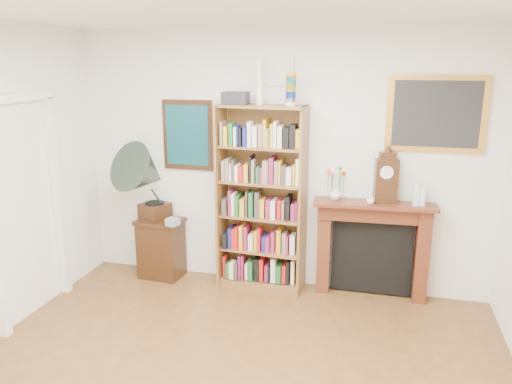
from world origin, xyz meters
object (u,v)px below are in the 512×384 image
fireplace (372,241)px  bottle_left (417,194)px  side_cabinet (161,248)px  mantel_clock (386,178)px  flower_vase (335,193)px  bottle_right (423,196)px  gramophone (147,177)px  cd_stack (173,222)px  bookshelf (261,189)px  teacup (371,201)px

fireplace → bottle_left: size_ratio=5.22×
side_cabinet → mantel_clock: 2.65m
flower_vase → bottle_right: 0.87m
fireplace → bottle_right: bottle_right is taller
mantel_clock → flower_vase: (-0.50, -0.01, -0.18)m
fireplace → gramophone: 2.54m
side_cabinet → gramophone: size_ratio=0.74×
side_cabinet → bottle_right: bottle_right is taller
cd_stack → flower_vase: (1.75, 0.23, 0.38)m
gramophone → bottle_right: size_ratio=4.67×
flower_vase → bottle_left: 0.81m
gramophone → bottle_left: size_ratio=3.89×
gramophone → flower_vase: bearing=26.6°
bookshelf → cd_stack: 1.06m
teacup → bottle_right: size_ratio=0.39×
mantel_clock → bottle_left: 0.33m
bookshelf → fireplace: 1.30m
teacup → bottle_right: bottle_right is taller
mantel_clock → side_cabinet: bearing=171.0°
bookshelf → side_cabinet: bookshelf is taller
mantel_clock → bottle_right: bearing=-17.1°
bookshelf → fireplace: bookshelf is taller
mantel_clock → cd_stack: bearing=174.9°
mantel_clock → bottle_right: 0.40m
side_cabinet → bottle_left: (2.78, 0.06, 0.82)m
flower_vase → bottle_left: bearing=-1.7°
side_cabinet → bottle_right: 2.95m
bottle_right → mantel_clock: bearing=174.2°
gramophone → teacup: size_ratio=11.94×
cd_stack → bottle_right: 2.66m
bottle_left → bottle_right: bearing=-0.7°
side_cabinet → bottle_right: (2.84, 0.06, 0.80)m
teacup → bottle_left: size_ratio=0.33×
cd_stack → flower_vase: 1.80m
mantel_clock → fireplace: bearing=159.9°
teacup → bottle_left: (0.44, 0.07, 0.09)m
cd_stack → mantel_clock: mantel_clock is taller
gramophone → bottle_right: 2.92m
mantel_clock → flower_vase: mantel_clock is taller
teacup → bottle_right: bearing=7.4°
bottle_left → bottle_right: bottle_left is taller
bookshelf → side_cabinet: bearing=-174.3°
teacup → cd_stack: bearing=-176.2°
fireplace → teacup: (-0.04, -0.12, 0.47)m
side_cabinet → mantel_clock: (2.47, 0.10, 0.95)m
cd_stack → gramophone: bearing=172.5°
flower_vase → teacup: size_ratio=1.73×
cd_stack → flower_vase: size_ratio=0.89×
bookshelf → mantel_clock: bearing=8.3°
cd_stack → teacup: (2.11, 0.14, 0.35)m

